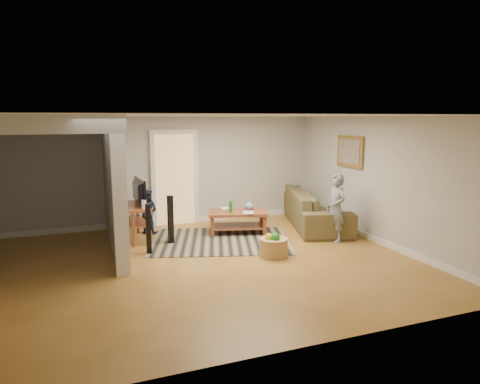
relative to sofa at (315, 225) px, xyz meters
The scene contains 11 objects.
ground 3.69m from the sofa, 153.30° to the right, with size 7.50×7.50×0.00m, color brown.
room_shell 4.76m from the sofa, 164.23° to the right, with size 7.54×6.02×2.52m.
area_rug 2.50m from the sofa, 169.48° to the right, with size 2.76×2.02×0.01m, color black.
sofa is the anchor object (origin of this frame).
coffee_table 1.94m from the sofa, behind, with size 1.40×1.04×0.74m.
tv_console 4.10m from the sofa, behind, with size 0.51×1.18×0.99m.
speaker_left 4.05m from the sofa, 168.83° to the right, with size 0.09×0.09×0.93m, color black.
speaker_right 3.48m from the sofa, behind, with size 0.10×0.10×0.97m, color black.
toy_basket 2.55m from the sofa, 137.42° to the right, with size 0.51×0.51×0.45m.
child 1.32m from the sofa, 103.17° to the right, with size 0.50×0.33×1.37m, color slate.
toddler 3.81m from the sofa, 169.61° to the left, with size 0.46×0.36×0.95m, color #1B2439.
Camera 1 is at (-1.75, -6.77, 2.46)m, focal length 32.00 mm.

